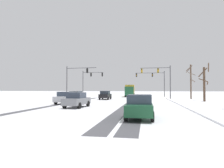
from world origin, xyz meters
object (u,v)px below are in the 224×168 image
Objects in this scene: car_grey_fourth at (77,100)px; bare_tree_sidewalk_mid at (204,82)px; car_black_lead at (105,95)px; car_yellow_cab_second at (76,96)px; car_dark_green_fifth at (140,106)px; traffic_signal_far_left at (90,78)px; traffic_signal_near_left at (75,77)px; box_truck_delivery at (130,90)px; traffic_signal_far_right at (154,78)px; car_silver_third at (66,98)px; bare_tree_sidewalk_far at (191,80)px; traffic_signal_near_right at (160,75)px.

car_grey_fourth is 0.69× the size of bare_tree_sidewalk_mid.
car_black_lead is 0.99× the size of car_yellow_cab_second.
car_yellow_cab_second is at bearing 123.14° from car_dark_green_fifth.
traffic_signal_far_left is at bearing 103.57° from car_grey_fourth.
traffic_signal_near_left reaches higher than car_grey_fourth.
car_black_lead is at bearing 107.64° from car_dark_green_fifth.
traffic_signal_far_left is at bearing 149.10° from bare_tree_sidewalk_mid.
car_black_lead is 23.56m from car_dark_green_fifth.
box_truck_delivery reaches higher than car_grey_fourth.
traffic_signal_far_left is 16.26m from traffic_signal_far_right.
car_silver_third is at bearing -116.06° from traffic_signal_far_right.
bare_tree_sidewalk_far is at bearing 28.28° from car_yellow_cab_second.
bare_tree_sidewalk_far is at bearing 51.61° from car_grey_fourth.
traffic_signal_near_right is 13.01m from box_truck_delivery.
traffic_signal_near_right is at bearing 139.28° from bare_tree_sidewalk_mid.
traffic_signal_near_right is 8.78m from bare_tree_sidewalk_mid.
traffic_signal_far_left is at bearing 153.71° from traffic_signal_near_right.
car_yellow_cab_second is (2.70, -16.93, -3.79)m from traffic_signal_far_left.
bare_tree_sidewalk_mid is (16.55, 12.85, 2.23)m from car_grey_fourth.
car_grey_fourth is 0.56× the size of box_truck_delivery.
bare_tree_sidewalk_far is at bearing -15.47° from traffic_signal_far_left.
traffic_signal_near_right is 1.58× the size of car_black_lead.
car_silver_third is 25.47m from box_truck_delivery.
traffic_signal_far_right is at bearing 72.94° from car_grey_fourth.
traffic_signal_near_left is (-0.06, -10.24, -0.17)m from traffic_signal_far_left.
traffic_signal_near_right is at bearing 14.65° from car_black_lead.
box_truck_delivery reaches higher than car_black_lead.
traffic_signal_far_left is 1.07× the size of bare_tree_sidewalk_mid.
car_yellow_cab_second is at bearing 111.06° from car_grey_fourth.
traffic_signal_far_left is 0.87× the size of traffic_signal_far_right.
bare_tree_sidewalk_mid is at bearing -8.67° from traffic_signal_near_left.
traffic_signal_far_left reaches higher than car_yellow_cab_second.
car_black_lead is (-9.57, -14.70, -3.89)m from traffic_signal_far_right.
traffic_signal_near_left is at bearing 111.60° from car_grey_fourth.
traffic_signal_near_left is at bearing -138.24° from traffic_signal_far_right.
traffic_signal_far_left reaches higher than car_silver_third.
traffic_signal_far_left reaches higher than box_truck_delivery.
traffic_signal_near_left is 1.57× the size of car_yellow_cab_second.
car_dark_green_fifth is 0.55× the size of box_truck_delivery.
box_truck_delivery is (3.54, 13.43, 0.82)m from car_black_lead.
traffic_signal_near_left reaches higher than car_dark_green_fifth.
car_silver_third is (3.20, -11.70, -3.62)m from traffic_signal_near_left.
bare_tree_sidewalk_mid reaches higher than car_silver_third.
traffic_signal_far_left is at bearing 111.88° from car_dark_green_fifth.
car_yellow_cab_second is 0.68× the size of bare_tree_sidewalk_mid.
car_grey_fourth is at bearing -128.39° from bare_tree_sidewalk_far.
traffic_signal_near_right is 1.07× the size of bare_tree_sidewalk_mid.
box_truck_delivery is 1.09× the size of bare_tree_sidewalk_far.
car_black_lead is at bearing -123.08° from traffic_signal_far_right.
bare_tree_sidewalk_mid is (19.83, 8.19, 2.23)m from car_silver_third.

